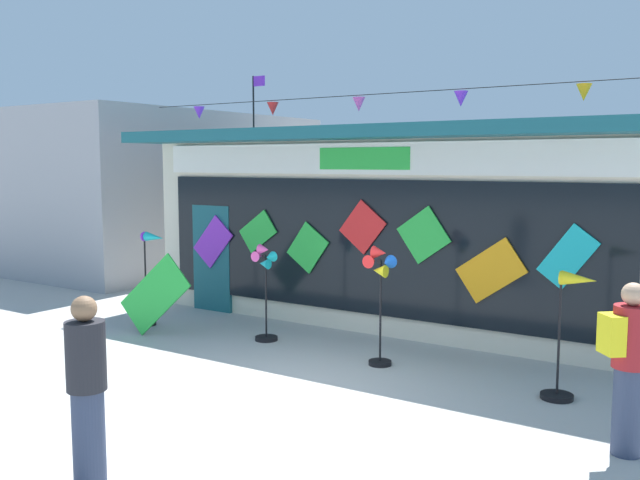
% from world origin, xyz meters
% --- Properties ---
extents(ground_plane, '(80.00, 80.00, 0.00)m').
position_xyz_m(ground_plane, '(0.00, 0.00, 0.00)').
color(ground_plane, '#ADAAA5').
extents(kite_shop_building, '(9.56, 5.94, 4.71)m').
position_xyz_m(kite_shop_building, '(-0.65, 5.55, 1.70)').
color(kite_shop_building, beige).
rests_on(kite_shop_building, ground_plane).
extents(wind_spinner_far_left, '(0.65, 0.32, 1.62)m').
position_xyz_m(wind_spinner_far_left, '(-3.94, 1.49, 1.05)').
color(wind_spinner_far_left, black).
rests_on(wind_spinner_far_left, ground_plane).
extents(wind_spinner_left, '(0.39, 0.36, 1.54)m').
position_xyz_m(wind_spinner_left, '(-1.72, 1.79, 0.94)').
color(wind_spinner_left, black).
rests_on(wind_spinner_left, ground_plane).
extents(wind_spinner_center_left, '(0.43, 0.32, 1.67)m').
position_xyz_m(wind_spinner_center_left, '(0.43, 1.58, 1.16)').
color(wind_spinner_center_left, black).
rests_on(wind_spinner_center_left, ground_plane).
extents(wind_spinner_center_right, '(0.60, 0.39, 1.55)m').
position_xyz_m(wind_spinner_center_right, '(2.96, 1.55, 0.86)').
color(wind_spinner_center_right, black).
rests_on(wind_spinner_center_right, ground_plane).
extents(person_near_camera, '(0.47, 0.45, 1.68)m').
position_xyz_m(person_near_camera, '(3.81, 0.28, 0.89)').
color(person_near_camera, '#333D56').
rests_on(person_near_camera, ground_plane).
extents(person_mid_plaza, '(0.34, 0.34, 1.68)m').
position_xyz_m(person_mid_plaza, '(0.05, -2.97, 0.86)').
color(person_mid_plaza, '#333D56').
rests_on(person_mid_plaza, ground_plane).
extents(display_kite_on_ground, '(1.35, 0.28, 1.35)m').
position_xyz_m(display_kite_on_ground, '(-3.41, 1.07, 0.68)').
color(display_kite_on_ground, green).
rests_on(display_kite_on_ground, ground_plane).
extents(neighbour_building, '(5.68, 8.38, 4.10)m').
position_xyz_m(neighbour_building, '(-9.80, 7.15, 2.05)').
color(neighbour_building, '#99999E').
rests_on(neighbour_building, ground_plane).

